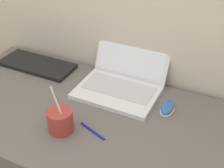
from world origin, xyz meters
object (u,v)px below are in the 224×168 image
Objects in this scene: external_keyboard at (37,65)px; pen at (93,131)px; drink_cup at (60,120)px; laptop at (123,77)px; computer_mouse at (167,108)px.

pen is at bearing -31.98° from external_keyboard.
pen is (0.12, 0.04, -0.04)m from drink_cup.
laptop is at bearing 2.50° from external_keyboard.
laptop reaches higher than pen.
laptop is at bearing 162.17° from computer_mouse.
laptop is 1.69× the size of drink_cup.
computer_mouse is (0.34, 0.30, -0.04)m from drink_cup.
pen is (0.02, -0.33, -0.05)m from laptop.
drink_cup is 0.13m from pen.
external_keyboard is at bearing 175.47° from computer_mouse.
drink_cup reaches higher than computer_mouse.
laptop is at bearing 75.88° from drink_cup.
external_keyboard is (-0.38, 0.36, -0.04)m from drink_cup.
computer_mouse is 0.26× the size of external_keyboard.
computer_mouse is at bearing 49.20° from pen.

